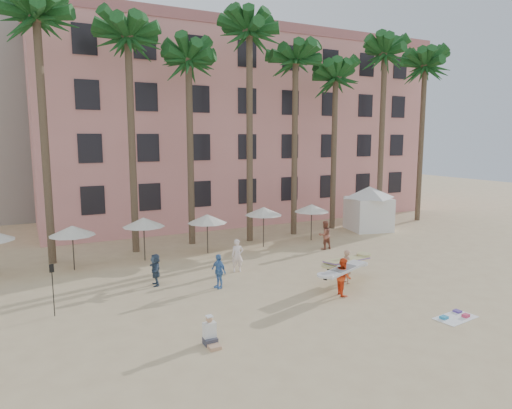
{
  "coord_description": "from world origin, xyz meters",
  "views": [
    {
      "loc": [
        -11.19,
        -14.23,
        7.36
      ],
      "look_at": [
        -0.84,
        6.0,
        4.0
      ],
      "focal_mm": 32.0,
      "sensor_mm": 36.0,
      "label": 1
    }
  ],
  "objects": [
    {
      "name": "carrier_white",
      "position": [
        1.86,
        2.3,
        0.95
      ],
      "size": [
        2.84,
        1.5,
        1.77
      ],
      "color": "#F8471A",
      "rests_on": "ground"
    },
    {
      "name": "pink_hotel",
      "position": [
        7.0,
        26.0,
        8.0
      ],
      "size": [
        35.0,
        14.0,
        16.0
      ],
      "primitive_type": "cube",
      "color": "pink",
      "rests_on": "ground"
    },
    {
      "name": "palm_row",
      "position": [
        0.51,
        15.0,
        12.97
      ],
      "size": [
        44.4,
        5.4,
        16.3
      ],
      "color": "brown",
      "rests_on": "ground"
    },
    {
      "name": "seated_man",
      "position": [
        -5.62,
        0.25,
        0.36
      ],
      "size": [
        0.46,
        0.81,
        1.05
      ],
      "color": "#3F3F4C",
      "rests_on": "ground"
    },
    {
      "name": "carrier_yellow",
      "position": [
        3.15,
        3.63,
        0.98
      ],
      "size": [
        3.24,
        1.71,
        1.73
      ],
      "color": "tan",
      "rests_on": "ground"
    },
    {
      "name": "cabana",
      "position": [
        13.13,
        13.61,
        2.07
      ],
      "size": [
        5.42,
        5.42,
        3.5
      ],
      "color": "white",
      "rests_on": "ground"
    },
    {
      "name": "umbrella_row",
      "position": [
        -3.0,
        12.5,
        2.33
      ],
      "size": [
        22.5,
        2.7,
        2.73
      ],
      "color": "#332B23",
      "rests_on": "ground"
    },
    {
      "name": "paddle",
      "position": [
        -10.42,
        5.65,
        1.41
      ],
      "size": [
        0.18,
        0.04,
        2.23
      ],
      "color": "black",
      "rests_on": "ground"
    },
    {
      "name": "beachgoers",
      "position": [
        -0.3,
        8.18,
        0.88
      ],
      "size": [
        12.76,
        5.02,
        1.91
      ],
      "color": "#97523E",
      "rests_on": "ground"
    },
    {
      "name": "beach_towel",
      "position": [
        4.3,
        -2.03,
        0.03
      ],
      "size": [
        1.91,
        1.21,
        0.14
      ],
      "color": "white",
      "rests_on": "ground"
    },
    {
      "name": "ground",
      "position": [
        0.0,
        0.0,
        0.0
      ],
      "size": [
        120.0,
        120.0,
        0.0
      ],
      "primitive_type": "plane",
      "color": "#D1B789",
      "rests_on": "ground"
    }
  ]
}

